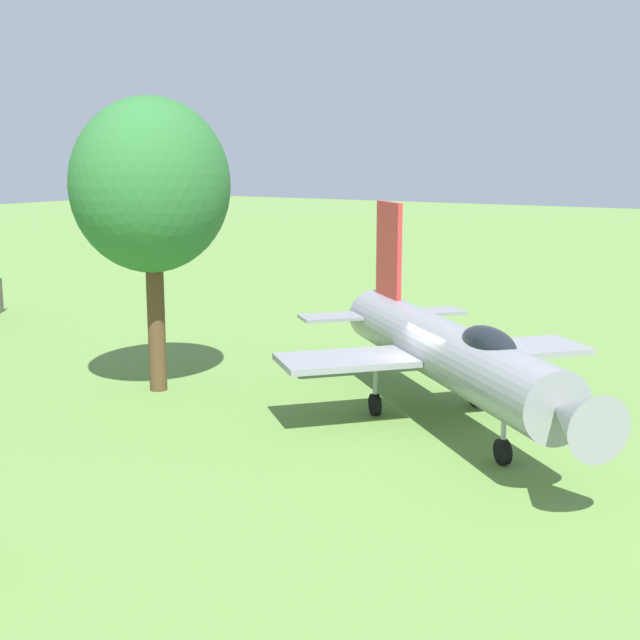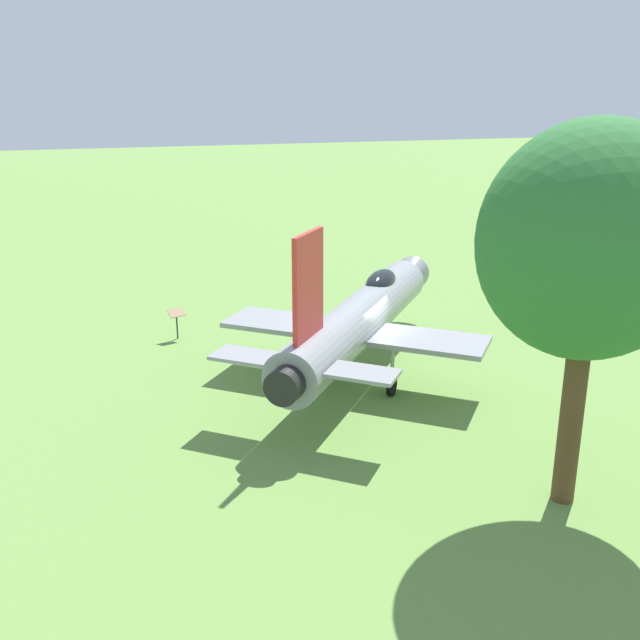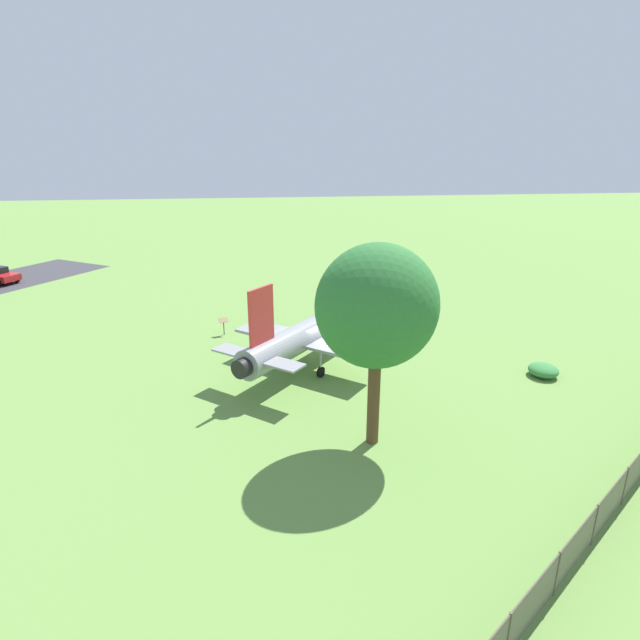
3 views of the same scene
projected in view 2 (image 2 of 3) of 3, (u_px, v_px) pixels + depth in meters
The scene contains 4 objects.
ground_plane at pixel (357, 376), 23.94m from camera, with size 200.00×200.00×0.00m, color #668E42.
display_jet at pixel (362, 316), 23.64m from camera, with size 10.30×11.30×5.56m.
shade_tree at pixel (592, 243), 14.94m from camera, with size 4.93×4.26×8.59m.
info_plaque at pixel (176, 317), 27.24m from camera, with size 0.69×0.55×1.14m.
Camera 2 is at (-8.29, -20.65, 9.11)m, focal length 40.62 mm.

